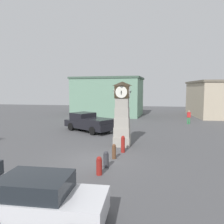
{
  "coord_description": "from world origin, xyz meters",
  "views": [
    {
      "loc": [
        3.24,
        -12.47,
        4.31
      ],
      "look_at": [
        0.49,
        3.51,
        2.61
      ],
      "focal_mm": 35.0,
      "sensor_mm": 36.0,
      "label": 1
    }
  ],
  "objects": [
    {
      "name": "pedestrian_crossing_lot",
      "position": [
        8.07,
        15.5,
        0.97
      ],
      "size": [
        0.41,
        0.26,
        1.69
      ],
      "color": "#338C4C",
      "rests_on": "ground_plane"
    },
    {
      "name": "bollard_mid_row",
      "position": [
        0.92,
        -0.98,
        0.46
      ],
      "size": [
        0.3,
        0.3,
        0.92
      ],
      "color": "#333338",
      "rests_on": "ground_plane"
    },
    {
      "name": "bollard_end_row",
      "position": [
        1.5,
        2.02,
        0.59
      ],
      "size": [
        0.27,
        0.27,
        1.16
      ],
      "color": "maroon",
      "rests_on": "ground_plane"
    },
    {
      "name": "bollard_far_row",
      "position": [
        1.12,
        0.56,
        0.47
      ],
      "size": [
        0.25,
        0.25,
        0.94
      ],
      "color": "brown",
      "rests_on": "ground_plane"
    },
    {
      "name": "clock_tower",
      "position": [
        1.22,
        3.78,
        2.3
      ],
      "size": [
        1.43,
        1.39,
        4.88
      ],
      "color": "#9C978D",
      "rests_on": "ground_plane"
    },
    {
      "name": "warehouse_blue_far",
      "position": [
        -3.5,
        22.93,
        3.12
      ],
      "size": [
        11.58,
        8.07,
        6.21
      ],
      "color": "gray",
      "rests_on": "ground_plane"
    },
    {
      "name": "pickup_truck",
      "position": [
        -2.85,
        8.95,
        0.93
      ],
      "size": [
        5.87,
        4.88,
        1.85
      ],
      "color": "black",
      "rests_on": "ground_plane"
    },
    {
      "name": "ground_plane",
      "position": [
        0.0,
        0.0,
        0.0
      ],
      "size": [
        86.17,
        86.17,
        0.0
      ],
      "primitive_type": "plane",
      "color": "#4C4C4F"
    },
    {
      "name": "car_by_building",
      "position": [
        -0.08,
        -6.31,
        0.79
      ],
      "size": [
        3.99,
        1.98,
        1.57
      ],
      "color": "silver",
      "rests_on": "ground_plane"
    },
    {
      "name": "bollard_near_tower",
      "position": [
        0.8,
        -2.1,
        0.48
      ],
      "size": [
        0.3,
        0.3,
        0.95
      ],
      "color": "maroon",
      "rests_on": "ground_plane"
    }
  ]
}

